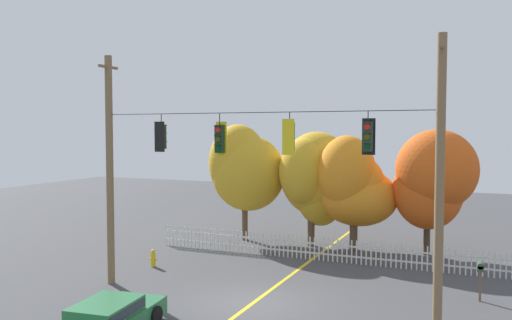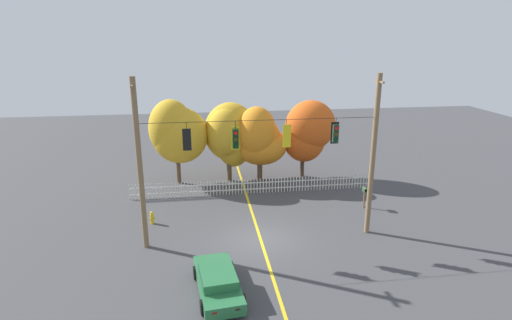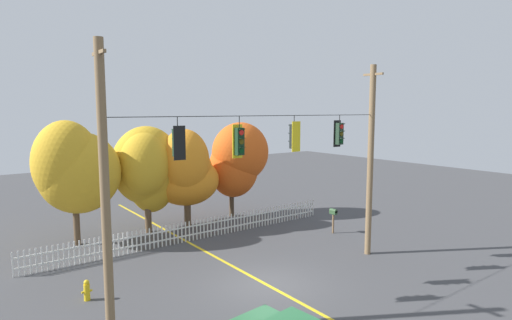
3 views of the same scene
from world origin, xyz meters
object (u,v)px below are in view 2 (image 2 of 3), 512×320
traffic_signal_southbound_primary (187,139)px  autumn_maple_far_west (308,130)px  autumn_oak_far_east (260,140)px  traffic_signal_northbound_primary (335,133)px  parked_car (218,281)px  traffic_signal_eastbound_side (236,139)px  roadside_mailbox (365,191)px  autumn_maple_near_fence (176,133)px  traffic_signal_westbound_side (286,135)px  autumn_maple_mid (230,134)px  fire_hydrant (152,218)px

traffic_signal_southbound_primary → autumn_maple_far_west: bearing=47.5°
autumn_oak_far_east → traffic_signal_northbound_primary: bearing=-74.8°
parked_car → traffic_signal_eastbound_side: bearing=74.6°
roadside_mailbox → autumn_oak_far_east: bearing=134.2°
traffic_signal_eastbound_side → autumn_maple_near_fence: (-3.54, 9.84, -1.85)m
autumn_maple_far_west → parked_car: autumn_maple_far_west is taller
traffic_signal_westbound_side → autumn_maple_far_west: 10.86m
traffic_signal_eastbound_side → autumn_maple_mid: bearing=87.1°
autumn_maple_mid → autumn_oak_far_east: (2.22, -0.53, -0.42)m
traffic_signal_eastbound_side → traffic_signal_westbound_side: size_ratio=1.07×
traffic_signal_eastbound_side → traffic_signal_northbound_primary: size_ratio=1.10×
traffic_signal_northbound_primary → traffic_signal_westbound_side: bearing=-179.6°
traffic_signal_eastbound_side → fire_hydrant: bearing=149.5°
autumn_maple_far_west → traffic_signal_eastbound_side: bearing=-123.7°
autumn_maple_near_fence → autumn_maple_mid: autumn_maple_near_fence is taller
fire_hydrant → autumn_oak_far_east: bearing=41.5°
traffic_signal_westbound_side → roadside_mailbox: 8.50m
parked_car → autumn_oak_far_east: bearing=74.3°
traffic_signal_northbound_primary → autumn_oak_far_east: size_ratio=0.24×
traffic_signal_westbound_side → autumn_maple_far_west: size_ratio=0.23×
roadside_mailbox → autumn_maple_near_fence: bearing=152.5°
traffic_signal_eastbound_side → autumn_maple_far_west: (6.59, 9.89, -2.02)m
fire_hydrant → roadside_mailbox: roadside_mailbox is taller
traffic_signal_eastbound_side → autumn_maple_mid: (0.52, 10.19, -2.15)m
traffic_signal_northbound_primary → fire_hydrant: size_ratio=1.80×
traffic_signal_southbound_primary → fire_hydrant: 6.73m
autumn_maple_near_fence → autumn_oak_far_east: autumn_maple_near_fence is taller
autumn_maple_near_fence → parked_car: (2.23, -14.60, -3.44)m
traffic_signal_northbound_primary → roadside_mailbox: bearing=44.9°
traffic_signal_westbound_side → traffic_signal_northbound_primary: (2.68, 0.02, 0.02)m
traffic_signal_southbound_primary → parked_car: (1.18, -4.74, -5.35)m
traffic_signal_westbound_side → parked_car: (-3.99, -4.74, -5.37)m
traffic_signal_northbound_primary → parked_car: 9.81m
traffic_signal_northbound_primary → traffic_signal_eastbound_side: bearing=180.0°
autumn_maple_mid → roadside_mailbox: autumn_maple_mid is taller
autumn_maple_near_fence → autumn_maple_far_west: bearing=0.3°
parked_car → traffic_signal_northbound_primary: bearing=35.5°
autumn_oak_far_east → roadside_mailbox: bearing=-45.8°
autumn_maple_far_west → parked_car: (-7.90, -14.65, -3.26)m
traffic_signal_southbound_primary → traffic_signal_eastbound_side: same height
traffic_signal_eastbound_side → traffic_signal_westbound_side: same height
traffic_signal_eastbound_side → autumn_oak_far_east: bearing=74.2°
traffic_signal_westbound_side → autumn_maple_mid: (-2.16, 10.21, -2.24)m
roadside_mailbox → traffic_signal_eastbound_side: bearing=-158.8°
autumn_maple_far_west → traffic_signal_northbound_primary: bearing=-97.0°
traffic_signal_southbound_primary → autumn_maple_far_west: (9.08, 9.91, -2.09)m
fire_hydrant → traffic_signal_westbound_side: bearing=-21.0°
traffic_signal_westbound_side → fire_hydrant: 9.86m
traffic_signal_southbound_primary → traffic_signal_eastbound_side: 2.49m
traffic_signal_westbound_side → roadside_mailbox: bearing=29.3°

